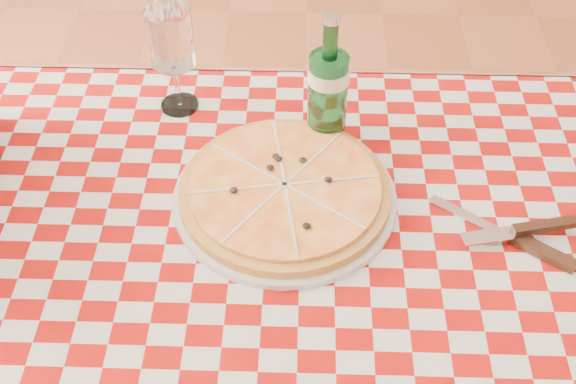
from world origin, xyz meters
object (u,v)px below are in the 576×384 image
object	(u,v)px
water_bottle	(328,81)
wine_glass	(174,61)
dining_table	(299,286)
pizza_plate	(285,191)

from	to	relation	value
water_bottle	wine_glass	bearing A→B (deg)	163.39
dining_table	wine_glass	xyz separation A→B (m)	(-0.23, 0.34, 0.20)
dining_table	pizza_plate	distance (m)	0.16
pizza_plate	water_bottle	world-z (taller)	water_bottle
pizza_plate	wine_glass	bearing A→B (deg)	130.60
water_bottle	dining_table	bearing A→B (deg)	-99.17
dining_table	wine_glass	distance (m)	0.45
dining_table	wine_glass	world-z (taller)	wine_glass
water_bottle	pizza_plate	bearing A→B (deg)	-113.25
dining_table	pizza_plate	bearing A→B (deg)	104.96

